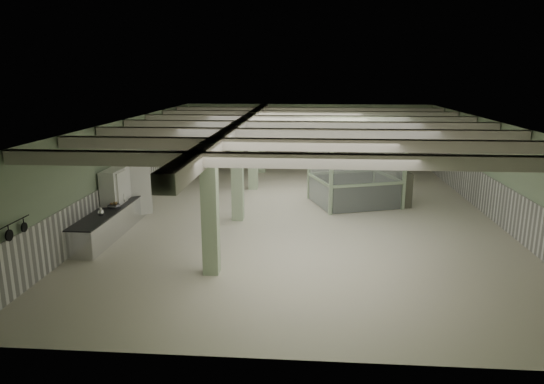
# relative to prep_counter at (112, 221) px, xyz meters

# --- Properties ---
(floor) EXTENTS (20.00, 20.00, 0.00)m
(floor) POSITION_rel_prep_counter_xyz_m (6.54, 2.95, -0.46)
(floor) COLOR silver
(floor) RESTS_ON ground
(ceiling) EXTENTS (14.00, 20.00, 0.02)m
(ceiling) POSITION_rel_prep_counter_xyz_m (6.54, 2.95, 3.14)
(ceiling) COLOR silver
(ceiling) RESTS_ON wall_back
(wall_back) EXTENTS (14.00, 0.02, 3.60)m
(wall_back) POSITION_rel_prep_counter_xyz_m (6.54, 12.95, 1.34)
(wall_back) COLOR gray
(wall_back) RESTS_ON floor
(wall_front) EXTENTS (14.00, 0.02, 3.60)m
(wall_front) POSITION_rel_prep_counter_xyz_m (6.54, -7.05, 1.34)
(wall_front) COLOR gray
(wall_front) RESTS_ON floor
(wall_left) EXTENTS (0.02, 20.00, 3.60)m
(wall_left) POSITION_rel_prep_counter_xyz_m (-0.46, 2.95, 1.34)
(wall_left) COLOR gray
(wall_left) RESTS_ON floor
(wall_right) EXTENTS (0.02, 20.00, 3.60)m
(wall_right) POSITION_rel_prep_counter_xyz_m (13.54, 2.95, 1.34)
(wall_right) COLOR gray
(wall_right) RESTS_ON floor
(wainscot_left) EXTENTS (0.05, 19.90, 1.50)m
(wainscot_left) POSITION_rel_prep_counter_xyz_m (-0.43, 2.95, 0.29)
(wainscot_left) COLOR white
(wainscot_left) RESTS_ON floor
(wainscot_right) EXTENTS (0.05, 19.90, 1.50)m
(wainscot_right) POSITION_rel_prep_counter_xyz_m (13.52, 2.95, 0.29)
(wainscot_right) COLOR white
(wainscot_right) RESTS_ON floor
(wainscot_back) EXTENTS (13.90, 0.05, 1.50)m
(wainscot_back) POSITION_rel_prep_counter_xyz_m (6.54, 12.93, 0.29)
(wainscot_back) COLOR white
(wainscot_back) RESTS_ON floor
(girder) EXTENTS (0.45, 19.90, 0.40)m
(girder) POSITION_rel_prep_counter_xyz_m (4.04, 2.95, 2.92)
(girder) COLOR beige
(girder) RESTS_ON ceiling
(beam_a) EXTENTS (13.90, 0.35, 0.32)m
(beam_a) POSITION_rel_prep_counter_xyz_m (6.54, -4.55, 2.96)
(beam_a) COLOR beige
(beam_a) RESTS_ON ceiling
(beam_b) EXTENTS (13.90, 0.35, 0.32)m
(beam_b) POSITION_rel_prep_counter_xyz_m (6.54, -2.05, 2.96)
(beam_b) COLOR beige
(beam_b) RESTS_ON ceiling
(beam_c) EXTENTS (13.90, 0.35, 0.32)m
(beam_c) POSITION_rel_prep_counter_xyz_m (6.54, 0.45, 2.96)
(beam_c) COLOR beige
(beam_c) RESTS_ON ceiling
(beam_d) EXTENTS (13.90, 0.35, 0.32)m
(beam_d) POSITION_rel_prep_counter_xyz_m (6.54, 2.95, 2.96)
(beam_d) COLOR beige
(beam_d) RESTS_ON ceiling
(beam_e) EXTENTS (13.90, 0.35, 0.32)m
(beam_e) POSITION_rel_prep_counter_xyz_m (6.54, 5.45, 2.96)
(beam_e) COLOR beige
(beam_e) RESTS_ON ceiling
(beam_f) EXTENTS (13.90, 0.35, 0.32)m
(beam_f) POSITION_rel_prep_counter_xyz_m (6.54, 7.95, 2.96)
(beam_f) COLOR beige
(beam_f) RESTS_ON ceiling
(beam_g) EXTENTS (13.90, 0.35, 0.32)m
(beam_g) POSITION_rel_prep_counter_xyz_m (6.54, 10.45, 2.96)
(beam_g) COLOR beige
(beam_g) RESTS_ON ceiling
(column_a) EXTENTS (0.42, 0.42, 3.60)m
(column_a) POSITION_rel_prep_counter_xyz_m (4.04, -3.05, 1.34)
(column_a) COLOR #B0C8A1
(column_a) RESTS_ON floor
(column_b) EXTENTS (0.42, 0.42, 3.60)m
(column_b) POSITION_rel_prep_counter_xyz_m (4.04, 1.95, 1.34)
(column_b) COLOR #B0C8A1
(column_b) RESTS_ON floor
(column_c) EXTENTS (0.42, 0.42, 3.60)m
(column_c) POSITION_rel_prep_counter_xyz_m (4.04, 6.95, 1.34)
(column_c) COLOR #B0C8A1
(column_c) RESTS_ON floor
(column_d) EXTENTS (0.42, 0.42, 3.60)m
(column_d) POSITION_rel_prep_counter_xyz_m (4.04, 10.95, 1.34)
(column_d) COLOR #B0C8A1
(column_d) RESTS_ON floor
(hook_rail) EXTENTS (0.02, 1.20, 0.02)m
(hook_rail) POSITION_rel_prep_counter_xyz_m (-0.39, -4.65, 1.39)
(hook_rail) COLOR black
(hook_rail) RESTS_ON wall_left
(pendant_front) EXTENTS (0.44, 0.44, 0.22)m
(pendant_front) POSITION_rel_prep_counter_xyz_m (7.04, -2.05, 2.59)
(pendant_front) COLOR #334332
(pendant_front) RESTS_ON ceiling
(pendant_mid) EXTENTS (0.44, 0.44, 0.22)m
(pendant_mid) POSITION_rel_prep_counter_xyz_m (7.04, 3.45, 2.59)
(pendant_mid) COLOR #334332
(pendant_mid) RESTS_ON ceiling
(pendant_back) EXTENTS (0.44, 0.44, 0.22)m
(pendant_back) POSITION_rel_prep_counter_xyz_m (7.04, 8.45, 2.59)
(pendant_back) COLOR #334332
(pendant_back) RESTS_ON ceiling
(prep_counter) EXTENTS (0.87, 4.97, 0.91)m
(prep_counter) POSITION_rel_prep_counter_xyz_m (0.00, 0.00, 0.00)
(prep_counter) COLOR silver
(prep_counter) RESTS_ON floor
(pitcher_near) EXTENTS (0.22, 0.25, 0.29)m
(pitcher_near) POSITION_rel_prep_counter_xyz_m (0.08, -0.96, 0.58)
(pitcher_near) COLOR silver
(pitcher_near) RESTS_ON prep_counter
(pitcher_far) EXTENTS (0.26, 0.28, 0.28)m
(pitcher_far) POSITION_rel_prep_counter_xyz_m (0.10, 1.62, 0.58)
(pitcher_far) COLOR silver
(pitcher_far) RESTS_ON prep_counter
(veg_colander) EXTENTS (0.46, 0.46, 0.20)m
(veg_colander) POSITION_rel_prep_counter_xyz_m (0.06, 0.14, 0.54)
(veg_colander) COLOR #47474C
(veg_colander) RESTS_ON prep_counter
(orange_bowl) EXTENTS (0.38, 0.38, 0.10)m
(orange_bowl) POSITION_rel_prep_counter_xyz_m (-0.06, 0.37, 0.49)
(orange_bowl) COLOR #B2B2B7
(orange_bowl) RESTS_ON prep_counter
(skillet_near) EXTENTS (0.04, 0.28, 0.28)m
(skillet_near) POSITION_rel_prep_counter_xyz_m (-0.34, -4.99, 1.17)
(skillet_near) COLOR black
(skillet_near) RESTS_ON hook_rail
(skillet_far) EXTENTS (0.03, 0.24, 0.24)m
(skillet_far) POSITION_rel_prep_counter_xyz_m (-0.34, -4.38, 1.17)
(skillet_far) COLOR black
(skillet_far) RESTS_ON hook_rail
(walkin_cooler) EXTENTS (1.04, 2.16, 1.98)m
(walkin_cooler) POSITION_rel_prep_counter_xyz_m (-0.08, 1.12, 0.53)
(walkin_cooler) COLOR white
(walkin_cooler) RESTS_ON floor
(guard_booth) EXTENTS (4.08, 3.75, 2.70)m
(guard_booth) POSITION_rel_prep_counter_xyz_m (8.55, 4.57, 1.35)
(guard_booth) COLOR #A4BE98
(guard_booth) RESTS_ON floor
(filing_cabinet) EXTENTS (0.59, 0.73, 1.41)m
(filing_cabinet) POSITION_rel_prep_counter_xyz_m (10.54, 4.28, 0.24)
(filing_cabinet) COLOR #5D5E4F
(filing_cabinet) RESTS_ON floor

